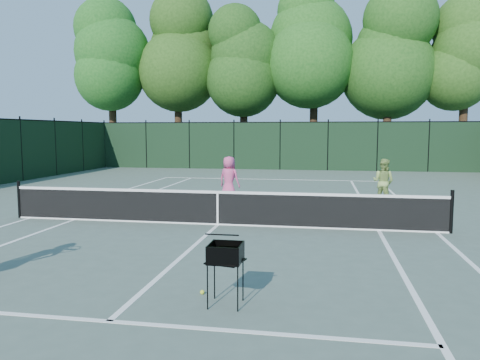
% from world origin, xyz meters
% --- Properties ---
extents(ground, '(90.00, 90.00, 0.00)m').
position_xyz_m(ground, '(0.00, 0.00, 0.00)').
color(ground, '#4C5C50').
rests_on(ground, ground).
extents(sideline_doubles_left, '(0.10, 23.77, 0.01)m').
position_xyz_m(sideline_doubles_left, '(-5.49, 0.00, 0.00)').
color(sideline_doubles_left, white).
rests_on(sideline_doubles_left, ground).
extents(sideline_doubles_right, '(0.10, 23.77, 0.01)m').
position_xyz_m(sideline_doubles_right, '(5.49, 0.00, 0.00)').
color(sideline_doubles_right, white).
rests_on(sideline_doubles_right, ground).
extents(sideline_singles_left, '(0.10, 23.77, 0.01)m').
position_xyz_m(sideline_singles_left, '(-4.12, 0.00, 0.00)').
color(sideline_singles_left, white).
rests_on(sideline_singles_left, ground).
extents(sideline_singles_right, '(0.10, 23.77, 0.01)m').
position_xyz_m(sideline_singles_right, '(4.12, 0.00, 0.00)').
color(sideline_singles_right, white).
rests_on(sideline_singles_right, ground).
extents(baseline_far, '(10.97, 0.10, 0.01)m').
position_xyz_m(baseline_far, '(0.00, 11.88, 0.00)').
color(baseline_far, white).
rests_on(baseline_far, ground).
extents(service_line_near, '(8.23, 0.10, 0.01)m').
position_xyz_m(service_line_near, '(0.00, -6.40, 0.00)').
color(service_line_near, white).
rests_on(service_line_near, ground).
extents(service_line_far, '(8.23, 0.10, 0.01)m').
position_xyz_m(service_line_far, '(0.00, 6.40, 0.00)').
color(service_line_far, white).
rests_on(service_line_far, ground).
extents(center_service_line, '(0.10, 12.80, 0.01)m').
position_xyz_m(center_service_line, '(0.00, 0.00, 0.00)').
color(center_service_line, white).
rests_on(center_service_line, ground).
extents(tennis_net, '(11.69, 0.09, 1.06)m').
position_xyz_m(tennis_net, '(0.00, 0.00, 0.48)').
color(tennis_net, black).
rests_on(tennis_net, ground).
extents(fence_far, '(24.00, 0.05, 3.00)m').
position_xyz_m(fence_far, '(0.00, 18.00, 1.50)').
color(fence_far, black).
rests_on(fence_far, ground).
extents(tree_0, '(6.40, 6.40, 13.14)m').
position_xyz_m(tree_0, '(-13.00, 21.50, 8.16)').
color(tree_0, black).
rests_on(tree_0, ground).
extents(tree_1, '(6.80, 6.80, 13.98)m').
position_xyz_m(tree_1, '(-8.00, 22.00, 8.69)').
color(tree_1, black).
rests_on(tree_1, ground).
extents(tree_2, '(6.00, 6.00, 12.40)m').
position_xyz_m(tree_2, '(-3.00, 21.80, 7.73)').
color(tree_2, black).
rests_on(tree_2, ground).
extents(tree_3, '(7.00, 7.00, 14.45)m').
position_xyz_m(tree_3, '(2.00, 22.30, 9.01)').
color(tree_3, black).
rests_on(tree_3, ground).
extents(tree_4, '(6.20, 6.20, 12.97)m').
position_xyz_m(tree_4, '(7.00, 21.60, 8.14)').
color(tree_4, black).
rests_on(tree_4, ground).
extents(tree_5, '(5.80, 5.80, 12.23)m').
position_xyz_m(tree_5, '(12.00, 22.10, 7.71)').
color(tree_5, black).
rests_on(tree_5, ground).
extents(player_pink, '(0.90, 0.74, 1.59)m').
position_xyz_m(player_pink, '(-0.53, 4.17, 0.80)').
color(player_pink, '#D74C84').
rests_on(player_pink, ground).
extents(player_green, '(0.95, 0.89, 1.55)m').
position_xyz_m(player_green, '(4.73, 4.37, 0.77)').
color(player_green, '#93B259').
rests_on(player_green, ground).
extents(ball_hopper, '(0.56, 0.56, 0.89)m').
position_xyz_m(ball_hopper, '(1.38, -5.56, 0.75)').
color(ball_hopper, black).
rests_on(ball_hopper, ground).
extents(loose_ball_midcourt, '(0.07, 0.07, 0.07)m').
position_xyz_m(loose_ball_midcourt, '(0.94, -5.20, 0.03)').
color(loose_ball_midcourt, '#D2E22E').
rests_on(loose_ball_midcourt, ground).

